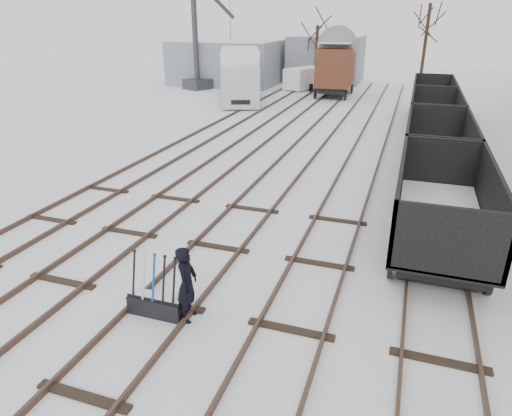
{
  "coord_description": "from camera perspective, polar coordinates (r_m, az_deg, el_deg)",
  "views": [
    {
      "loc": [
        4.88,
        -7.82,
        6.25
      ],
      "look_at": [
        1.01,
        3.5,
        1.2
      ],
      "focal_mm": 32.0,
      "sensor_mm": 36.0,
      "label": 1
    }
  ],
  "objects": [
    {
      "name": "worker",
      "position": [
        10.13,
        -8.62,
        -9.38
      ],
      "size": [
        0.52,
        0.7,
        1.77
      ],
      "primitive_type": "imported",
      "rotation": [
        0.0,
        0.0,
        1.72
      ],
      "color": "black",
      "rests_on": "ground"
    },
    {
      "name": "box_van_wagon",
      "position": [
        39.95,
        9.96,
        17.21
      ],
      "size": [
        3.33,
        5.83,
        4.32
      ],
      "rotation": [
        0.0,
        0.0,
        0.06
      ],
      "color": "black",
      "rests_on": "ground"
    },
    {
      "name": "shed_right",
      "position": [
        48.8,
        8.78,
        17.94
      ],
      "size": [
        7.0,
        6.0,
        4.5
      ],
      "color": "gray",
      "rests_on": "ground"
    },
    {
      "name": "tracks",
      "position": [
        22.89,
        5.92,
        7.11
      ],
      "size": [
        13.9,
        52.0,
        0.16
      ],
      "color": "black",
      "rests_on": "ground"
    },
    {
      "name": "tree_far_right",
      "position": [
        46.92,
        20.34,
        18.4
      ],
      "size": [
        0.3,
        0.3,
        7.32
      ],
      "primitive_type": "cylinder",
      "color": "black",
      "rests_on": "ground"
    },
    {
      "name": "ground",
      "position": [
        11.14,
        -11.03,
        -11.75
      ],
      "size": [
        120.0,
        120.0,
        0.0
      ],
      "primitive_type": "plane",
      "color": "white",
      "rests_on": "ground"
    },
    {
      "name": "crane",
      "position": [
        43.89,
        -7.33,
        18.01
      ],
      "size": [
        2.65,
        5.98,
        10.08
      ],
      "rotation": [
        0.0,
        0.0,
        -0.42
      ],
      "color": "#323338",
      "rests_on": "ground"
    },
    {
      "name": "freight_wagon_a",
      "position": [
        13.86,
        22.01,
        -1.26
      ],
      "size": [
        2.5,
        6.25,
        2.55
      ],
      "color": "black",
      "rests_on": "ground"
    },
    {
      "name": "panel_van",
      "position": [
        43.72,
        6.16,
        15.86
      ],
      "size": [
        3.35,
        4.73,
        1.92
      ],
      "rotation": [
        0.0,
        0.0,
        -0.38
      ],
      "color": "white",
      "rests_on": "ground"
    },
    {
      "name": "freight_wagon_b",
      "position": [
        19.91,
        21.52,
        5.91
      ],
      "size": [
        2.5,
        6.25,
        2.55
      ],
      "color": "black",
      "rests_on": "ground"
    },
    {
      "name": "tree_far_left",
      "position": [
        45.5,
        7.53,
        18.27
      ],
      "size": [
        0.3,
        0.3,
        5.47
      ],
      "primitive_type": "cylinder",
      "color": "black",
      "rests_on": "ground"
    },
    {
      "name": "ground_frame",
      "position": [
        10.71,
        -12.32,
        -11.56
      ],
      "size": [
        1.3,
        0.42,
        1.49
      ],
      "rotation": [
        0.0,
        0.0,
        0.0
      ],
      "color": "black",
      "rests_on": "ground"
    },
    {
      "name": "lorry",
      "position": [
        37.0,
        -2.03,
        16.31
      ],
      "size": [
        4.78,
        9.05,
        3.93
      ],
      "rotation": [
        0.0,
        0.0,
        0.36
      ],
      "color": "black",
      "rests_on": "ground"
    },
    {
      "name": "freight_wagon_d",
      "position": [
        32.42,
        21.09,
        12.04
      ],
      "size": [
        2.5,
        6.25,
        2.55
      ],
      "color": "black",
      "rests_on": "ground"
    },
    {
      "name": "shed_left",
      "position": [
        47.51,
        -3.46,
        17.78
      ],
      "size": [
        10.0,
        8.0,
        4.1
      ],
      "color": "gray",
      "rests_on": "ground"
    },
    {
      "name": "freight_wagon_c",
      "position": [
        26.13,
        21.26,
        9.71
      ],
      "size": [
        2.5,
        6.25,
        2.55
      ],
      "color": "black",
      "rests_on": "ground"
    }
  ]
}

